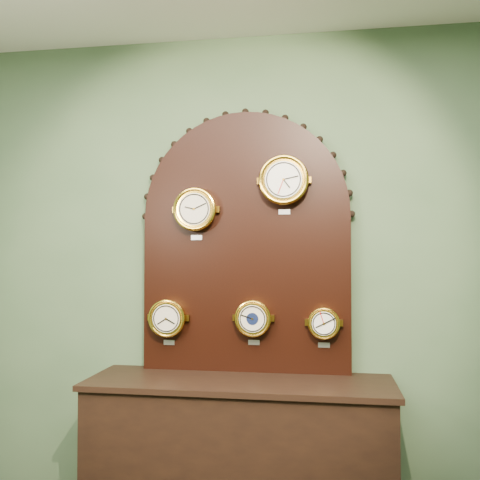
% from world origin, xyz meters
% --- Properties ---
extents(wall_back, '(4.00, 0.00, 4.00)m').
position_xyz_m(wall_back, '(0.00, 2.50, 1.40)').
color(wall_back, '#4B6746').
rests_on(wall_back, ground).
extents(shop_counter, '(1.60, 0.50, 0.80)m').
position_xyz_m(shop_counter, '(0.00, 2.23, 0.40)').
color(shop_counter, black).
rests_on(shop_counter, ground_plane).
extents(display_board, '(1.26, 0.06, 1.53)m').
position_xyz_m(display_board, '(0.00, 2.45, 1.63)').
color(display_board, black).
rests_on(display_board, shop_counter).
extents(roman_clock, '(0.25, 0.08, 0.30)m').
position_xyz_m(roman_clock, '(-0.28, 2.38, 1.76)').
color(roman_clock, gold).
rests_on(roman_clock, display_board).
extents(arabic_clock, '(0.28, 0.08, 0.33)m').
position_xyz_m(arabic_clock, '(0.23, 2.38, 1.92)').
color(arabic_clock, gold).
rests_on(arabic_clock, display_board).
extents(hygrometer, '(0.22, 0.08, 0.27)m').
position_xyz_m(hygrometer, '(-0.45, 2.38, 1.13)').
color(hygrometer, gold).
rests_on(hygrometer, display_board).
extents(barometer, '(0.21, 0.08, 0.26)m').
position_xyz_m(barometer, '(0.05, 2.38, 1.14)').
color(barometer, gold).
rests_on(barometer, display_board).
extents(tide_clock, '(0.18, 0.08, 0.23)m').
position_xyz_m(tide_clock, '(0.45, 2.38, 1.12)').
color(tide_clock, gold).
rests_on(tide_clock, display_board).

